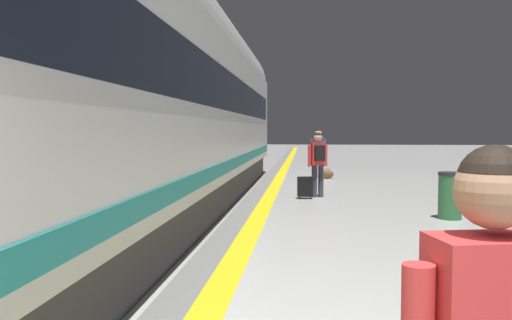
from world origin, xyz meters
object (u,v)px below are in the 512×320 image
Objects in this scene: high_speed_train at (82,72)px; waste_bin at (450,195)px; passenger_mid at (318,149)px; duffel_bag_mid at (327,174)px; passenger_near at (318,159)px; suitcase_near at (305,187)px.

high_speed_train is 33.08× the size of waste_bin.
passenger_mid reaches higher than duffel_bag_mid.
passenger_near is at bearing 129.04° from waste_bin.
duffel_bag_mid is at bearing -45.58° from passenger_mid.
passenger_near is at bearing -91.44° from passenger_mid.
suitcase_near is 3.91m from waste_bin.
passenger_mid is 8.91m from waste_bin.
high_speed_train is 12.60m from duffel_bag_mid.
passenger_near reaches higher than duffel_bag_mid.
high_speed_train is 7.52m from passenger_near.
high_speed_train is at bearing -116.71° from passenger_near.
passenger_near is 3.00× the size of suitcase_near.
waste_bin reaches higher than suitcase_near.
waste_bin reaches higher than duffel_bag_mid.
high_speed_train is at bearing -115.52° from suitcase_near.
passenger_near is at bearing -95.00° from duffel_bag_mid.
passenger_mid is 1.93× the size of waste_bin.
passenger_mid is (3.45, 12.11, -1.46)m from high_speed_train.
passenger_mid is at bearing 88.56° from passenger_near.
passenger_near is 0.94× the size of passenger_mid.
high_speed_train is 12.68m from passenger_mid.
suitcase_near is at bearing 135.78° from waste_bin.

